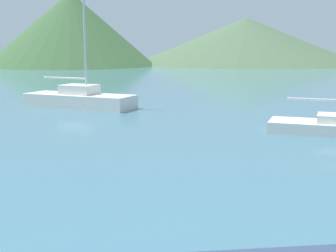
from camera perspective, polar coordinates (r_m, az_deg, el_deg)
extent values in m
cube|color=white|center=(27.33, -10.73, 3.04)|extent=(6.81, 4.42, 0.77)
cube|color=white|center=(27.27, -10.78, 4.40)|extent=(2.36, 2.10, 0.54)
cylinder|color=#BCBCC1|center=(26.92, -10.18, 12.88)|extent=(0.12, 0.12, 8.55)
cylinder|color=#BCBCC1|center=(27.78, -12.48, 5.74)|extent=(2.74, 1.21, 0.10)
cylinder|color=#BCBCC1|center=(19.89, 17.85, 3.08)|extent=(2.34, 0.84, 0.10)
cone|color=#3D6038|center=(83.10, -11.74, 11.50)|extent=(29.01, 29.01, 12.43)
cone|color=#4C6647|center=(90.83, 9.46, 10.19)|extent=(42.28, 42.28, 8.57)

